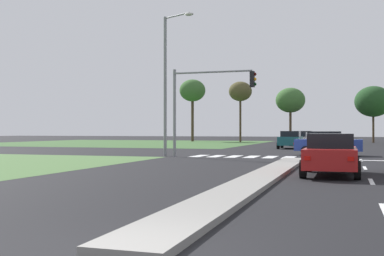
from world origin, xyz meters
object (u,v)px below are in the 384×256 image
object	(u,v)px
car_silver_near	(299,139)
traffic_signal_near_left	(204,95)
street_lamp_second	(168,78)
treeline_near	(192,91)
car_beige_sixth	(305,137)
car_blue_fourth	(328,143)
treeline_second	(240,92)
treeline_fourth	(373,102)
car_red_second	(331,154)
treeline_third	(290,100)
car_teal_third	(291,140)

from	to	relation	value
car_silver_near	traffic_signal_near_left	bearing A→B (deg)	82.49
street_lamp_second	treeline_near	xyz separation A→B (m)	(-11.54, 41.82, 2.64)
car_beige_sixth	treeline_near	size ratio (longest dim) A/B	0.44
car_blue_fourth	treeline_second	distance (m)	38.63
car_blue_fourth	treeline_fourth	distance (m)	37.82
car_red_second	car_beige_sixth	world-z (taller)	car_beige_sixth
car_red_second	treeline_third	world-z (taller)	treeline_third
car_beige_sixth	treeline_fourth	bearing A→B (deg)	-134.28
car_beige_sixth	treeline_fourth	xyz separation A→B (m)	(8.37, 8.58, 4.78)
treeline_near	car_blue_fourth	bearing A→B (deg)	-60.58
street_lamp_second	car_red_second	bearing A→B (deg)	-45.95
street_lamp_second	treeline_second	size ratio (longest dim) A/B	1.03
treeline_third	traffic_signal_near_left	bearing A→B (deg)	-91.50
car_beige_sixth	car_teal_third	bearing A→B (deg)	90.06
car_silver_near	car_red_second	bearing A→B (deg)	97.02
car_beige_sixth	street_lamp_second	bearing A→B (deg)	79.60
car_red_second	car_blue_fourth	xyz separation A→B (m)	(-0.66, 14.83, 0.03)
car_beige_sixth	treeline_second	xyz separation A→B (m)	(-9.66, 7.01, 6.41)
car_teal_third	traffic_signal_near_left	world-z (taller)	traffic_signal_near_left
car_silver_near	treeline_fourth	distance (m)	18.67
car_silver_near	treeline_near	xyz separation A→B (m)	(-17.50, 16.49, 6.93)
car_beige_sixth	treeline_fourth	size ratio (longest dim) A/B	0.54
treeline_fourth	car_silver_near	bearing A→B (deg)	-117.79
car_blue_fourth	treeline_fourth	xyz separation A→B (m)	(4.62, 37.23, 4.79)
car_blue_fourth	car_beige_sixth	world-z (taller)	car_beige_sixth
car_silver_near	car_teal_third	world-z (taller)	car_teal_third
car_silver_near	car_teal_third	bearing A→B (deg)	90.36
car_red_second	street_lamp_second	distance (m)	15.57
street_lamp_second	treeline_fourth	world-z (taller)	street_lamp_second
traffic_signal_near_left	treeline_second	world-z (taller)	treeline_second
treeline_near	treeline_third	bearing A→B (deg)	-12.67
car_beige_sixth	car_silver_near	bearing A→B (deg)	89.70
car_silver_near	treeline_fourth	xyz separation A→B (m)	(8.41, 15.96, 4.83)
treeline_near	treeline_fourth	distance (m)	26.00
car_blue_fourth	street_lamp_second	size ratio (longest dim) A/B	0.48
car_teal_third	car_blue_fourth	size ratio (longest dim) A/B	0.99
car_beige_sixth	treeline_second	distance (m)	13.55
car_teal_third	treeline_fourth	xyz separation A→B (m)	(8.35, 25.13, 4.78)
car_blue_fourth	treeline_second	bearing A→B (deg)	-159.39
treeline_third	car_red_second	bearing A→B (deg)	-82.10
street_lamp_second	treeline_fourth	xyz separation A→B (m)	(14.38, 41.29, 0.54)
car_red_second	car_silver_near	bearing A→B (deg)	97.02
street_lamp_second	treeline_second	world-z (taller)	street_lamp_second
treeline_near	treeline_third	size ratio (longest dim) A/B	1.26
car_blue_fourth	treeline_near	bearing A→B (deg)	-150.58
car_blue_fourth	treeline_near	world-z (taller)	treeline_near
car_silver_near	car_beige_sixth	size ratio (longest dim) A/B	1.04
car_beige_sixth	traffic_signal_near_left	world-z (taller)	traffic_signal_near_left
car_beige_sixth	car_red_second	bearing A→B (deg)	95.79
car_beige_sixth	treeline_third	xyz separation A→B (m)	(-2.41, 5.71, 4.97)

